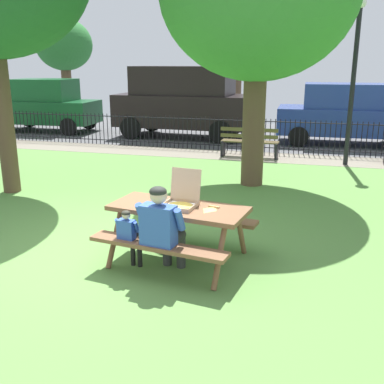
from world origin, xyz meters
TOP-DOWN VIEW (x-y plane):
  - ground at (0.00, 1.89)m, footprint 28.00×11.77m
  - cobblestone_walkway at (0.00, 7.07)m, footprint 28.00×1.40m
  - street_asphalt at (0.00, 11.10)m, footprint 28.00×6.66m
  - picnic_table_foreground at (1.15, -0.20)m, footprint 2.00×1.73m
  - pizza_box_open at (1.19, -0.17)m, footprint 0.46×0.51m
  - pizza_slice_on_table at (1.59, -0.21)m, footprint 0.20×0.27m
  - adult_at_table at (1.10, -0.70)m, footprint 0.63×0.63m
  - child_at_table at (0.64, -0.66)m, footprint 0.33×0.33m
  - iron_fence_streetside at (0.00, 7.77)m, footprint 18.20×0.03m
  - park_bench_center at (1.07, 6.93)m, footprint 1.61×0.50m
  - lamp_post_walkway at (3.65, 6.65)m, footprint 0.28×0.28m
  - parked_car_left at (-7.23, 9.89)m, footprint 3.97×1.97m
  - parked_car_center at (-1.74, 9.89)m, footprint 4.76×2.20m
  - parked_car_right at (3.78, 9.89)m, footprint 4.44×1.99m
  - far_tree_left at (-9.93, 16.16)m, footprint 2.89×2.89m
  - far_tree_midleft at (-0.92, 16.16)m, footprint 2.41×2.41m

SIDE VIEW (x-z plane):
  - ground at x=0.00m, z-range -0.02..0.00m
  - street_asphalt at x=0.00m, z-range -0.01..0.00m
  - cobblestone_walkway at x=0.00m, z-range -0.01..0.00m
  - park_bench_center at x=1.07m, z-range -0.01..0.84m
  - child_at_table at x=0.64m, z-range 0.09..0.92m
  - iron_fence_streetside at x=0.00m, z-range 0.01..1.01m
  - picnic_table_foreground at x=1.15m, z-range 0.20..0.99m
  - adult_at_table at x=1.10m, z-range 0.06..1.25m
  - pizza_slice_on_table at x=1.59m, z-range 0.77..0.79m
  - pizza_box_open at x=1.19m, z-range 0.62..1.09m
  - parked_car_right at x=3.78m, z-range 0.04..1.98m
  - parked_car_left at x=-7.23m, z-range 0.02..2.00m
  - parked_car_center at x=-1.74m, z-range 0.08..2.54m
  - lamp_post_walkway at x=3.65m, z-range 0.45..4.55m
  - far_tree_left at x=-9.93m, z-range 1.02..5.78m
  - far_tree_midleft at x=-0.92m, z-range 1.54..7.09m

